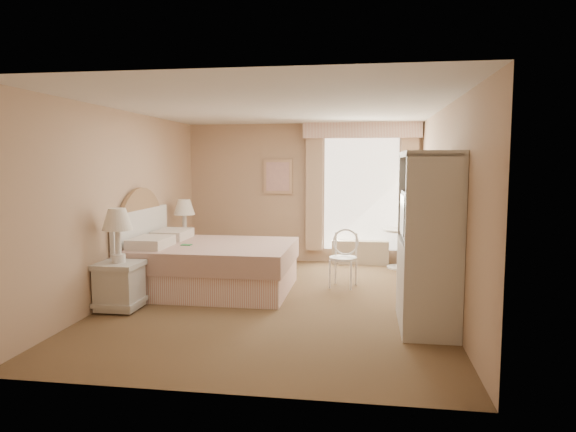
% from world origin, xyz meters
% --- Properties ---
extents(room, '(4.21, 5.51, 2.51)m').
position_xyz_m(room, '(0.00, 0.00, 1.25)').
color(room, brown).
rests_on(room, ground).
extents(window, '(2.05, 0.22, 2.51)m').
position_xyz_m(window, '(1.05, 2.65, 1.34)').
color(window, white).
rests_on(window, room).
extents(framed_art, '(0.52, 0.04, 0.62)m').
position_xyz_m(framed_art, '(-0.45, 2.71, 1.55)').
color(framed_art, tan).
rests_on(framed_art, room).
extents(bed, '(2.24, 1.76, 1.56)m').
position_xyz_m(bed, '(-1.11, 0.42, 0.37)').
color(bed, '#D6978B').
rests_on(bed, room).
extents(nightstand_near, '(0.51, 0.51, 1.24)m').
position_xyz_m(nightstand_near, '(-1.84, -0.70, 0.47)').
color(nightstand_near, silver).
rests_on(nightstand_near, room).
extents(nightstand_far, '(0.49, 0.49, 1.18)m').
position_xyz_m(nightstand_far, '(-1.84, 1.62, 0.45)').
color(nightstand_far, silver).
rests_on(nightstand_far, room).
extents(round_table, '(0.64, 0.64, 0.68)m').
position_xyz_m(round_table, '(1.75, 2.38, 0.45)').
color(round_table, white).
rests_on(round_table, room).
extents(cafe_chair, '(0.48, 0.48, 0.84)m').
position_xyz_m(cafe_chair, '(0.83, 0.95, 0.49)').
color(cafe_chair, white).
rests_on(cafe_chair, room).
extents(armoire, '(0.58, 1.16, 1.93)m').
position_xyz_m(armoire, '(1.81, -0.79, 0.80)').
color(armoire, silver).
rests_on(armoire, room).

